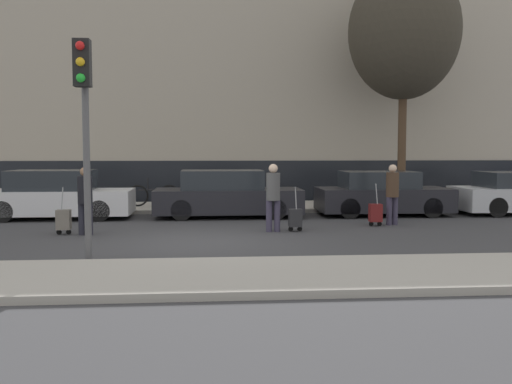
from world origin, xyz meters
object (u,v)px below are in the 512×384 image
Objects in this scene: pedestrian_center at (273,193)px; parked_car_2 at (382,195)px; pedestrian_right at (392,191)px; parked_car_0 at (57,196)px; pedestrian_left at (85,197)px; trolley_right at (376,213)px; trolley_center at (295,218)px; trolley_left at (64,220)px; traffic_light at (84,106)px; parked_bicycle at (154,195)px; parked_car_1 at (226,195)px; bare_tree_near_crossing at (404,32)px.

parked_car_2 is at bearing -139.23° from pedestrian_center.
pedestrian_right is (-0.41, -2.24, 0.28)m from parked_car_2.
pedestrian_right is (9.32, -2.18, 0.25)m from parked_car_0.
trolley_right is (7.28, 0.97, -0.55)m from pedestrian_left.
trolley_right is (2.26, 0.79, 0.02)m from trolley_center.
trolley_left is 5.57m from trolley_center.
pedestrian_right is at bearing 20.83° from pedestrian_left.
traffic_light is 2.19× the size of parked_bicycle.
pedestrian_left is (-3.43, -3.33, 0.25)m from parked_car_1.
pedestrian_right reaches higher than parked_car_2.
pedestrian_left is at bearing -135.87° from parked_car_1.
trolley_left is at bearing -141.01° from parked_car_1.
bare_tree_near_crossing reaches higher than parked_car_0.
pedestrian_right is at bearing -26.34° from parked_car_1.
trolley_left is at bearing -179.37° from trolley_center.
traffic_light is (-7.02, -4.72, 1.85)m from pedestrian_right.
traffic_light is at bearing -70.32° from trolley_left.
trolley_left is 0.64× the size of parked_bicycle.
pedestrian_left is 1.42× the size of trolley_left.
parked_bicycle is at bearing 91.57° from pedestrian_left.
parked_car_0 is 3.76× the size of trolley_right.
pedestrian_right is 6.88m from bare_tree_near_crossing.
parked_car_2 is at bearing -16.91° from parked_bicycle.
bare_tree_near_crossing is (2.24, 4.50, 5.64)m from trolley_right.
pedestrian_left is at bearing -100.74° from parked_bicycle.
pedestrian_center is (6.00, -3.18, 0.28)m from parked_car_0.
parked_car_0 is 3.42m from parked_bicycle.
trolley_left is at bearing -159.36° from parked_car_2.
parked_car_2 is 4.95m from pedestrian_center.
parked_car_1 is at bearing 148.49° from trolley_right.
pedestrian_right is 8.07m from parked_bicycle.
parked_car_2 is 2.47× the size of pedestrian_right.
parked_car_0 is 12.44m from bare_tree_near_crossing.
traffic_light reaches higher than trolley_center.
trolley_right is (8.81, -2.39, -0.31)m from parked_car_0.
pedestrian_left is 0.91× the size of parked_bicycle.
traffic_light is 12.97m from bare_tree_near_crossing.
parked_car_1 is 3.86× the size of trolley_left.
parked_car_0 is 7.28m from trolley_center.
traffic_light is at bearing -167.53° from pedestrian_right.
pedestrian_right is 0.42× the size of traffic_light.
parked_car_2 is 3.55× the size of trolley_right.
trolley_right is 8.28m from traffic_light.
parked_car_1 reaches higher than trolley_left.
parked_car_1 reaches higher than parked_bicycle.
parked_car_1 is at bearing -179.01° from parked_car_2.
parked_car_0 is at bearing 154.14° from trolley_center.
bare_tree_near_crossing is at bearing 63.57° from trolley_right.
pedestrian_right is 1.44× the size of trolley_right.
bare_tree_near_crossing is (9.52, 5.47, 5.09)m from pedestrian_left.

